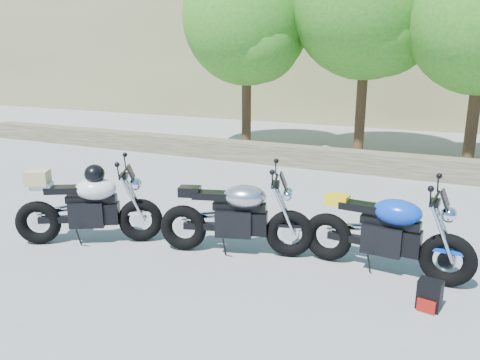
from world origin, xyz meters
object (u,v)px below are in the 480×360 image
at_px(silver_bike, 237,217).
at_px(blue_bike, 386,233).
at_px(white_bike, 88,205).
at_px(backpack, 429,295).

bearing_deg(silver_bike, blue_bike, -9.32).
relative_size(silver_bike, white_bike, 1.09).
bearing_deg(backpack, white_bike, -167.91).
xyz_separation_m(silver_bike, backpack, (2.56, -0.48, -0.37)).
relative_size(blue_bike, backpack, 6.47).
xyz_separation_m(silver_bike, blue_bike, (1.97, 0.25, -0.00)).
height_order(silver_bike, backpack, silver_bike).
relative_size(white_bike, blue_bike, 0.90).
bearing_deg(blue_bike, backpack, -46.43).
xyz_separation_m(white_bike, backpack, (4.70, 0.10, -0.42)).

